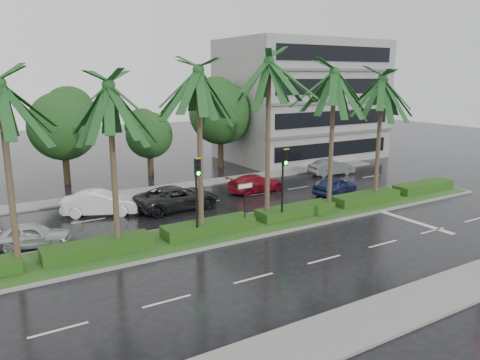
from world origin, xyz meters
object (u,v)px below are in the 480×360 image
signal_median_left (197,186)px  car_white (100,203)px  street_sign (245,194)px  car_blue (335,186)px  car_grey (332,167)px  car_silver (32,235)px  car_darkgrey (177,198)px  car_red (256,183)px

signal_median_left → car_white: bearing=111.7°
signal_median_left → street_sign: bearing=3.5°
signal_median_left → street_sign: size_ratio=1.68×
car_blue → car_white: bearing=66.0°
car_white → car_grey: car_white is taller
car_silver → street_sign: bearing=-89.8°
car_darkgrey → car_red: 6.99m
street_sign → car_blue: size_ratio=0.68×
signal_median_left → car_silver: 8.69m
car_darkgrey → car_blue: size_ratio=1.44×
car_grey → signal_median_left: bearing=124.6°
street_sign → car_red: (5.50, 7.22, -1.48)m
car_grey → car_blue: bearing=147.1°
car_white → car_red: size_ratio=1.03×
car_white → car_grey: 20.55m
car_white → car_darkgrey: 4.79m
car_white → car_grey: size_ratio=1.13×
street_sign → car_darkgrey: 6.36m
car_silver → car_darkgrey: 9.45m
car_silver → car_blue: 20.50m
car_darkgrey → car_blue: car_darkgrey is taller
signal_median_left → car_red: bearing=41.0°
car_red → car_blue: 5.82m
car_white → car_darkgrey: size_ratio=0.84×
car_grey → car_darkgrey: bearing=107.3°
street_sign → signal_median_left: bearing=-176.5°
car_silver → car_grey: 25.56m
car_silver → car_blue: size_ratio=0.97×
car_white → car_red: 11.50m
car_darkgrey → car_grey: 16.14m
car_silver → car_grey: car_grey is taller
car_silver → car_white: car_white is taller
car_white → car_silver: bearing=153.4°
car_blue → car_grey: bearing=-50.7°
street_sign → car_white: street_sign is taller
signal_median_left → car_blue: signal_median_left is taller
car_white → car_darkgrey: (4.60, -1.32, 0.01)m
signal_median_left → street_sign: signal_median_left is taller
signal_median_left → car_red: (8.50, 7.40, -2.35)m
car_silver → car_blue: (20.50, 0.00, 0.02)m
car_red → car_grey: car_grey is taller
car_silver → car_darkgrey: (9.10, 2.54, 0.13)m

